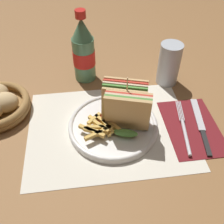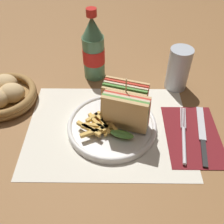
{
  "view_description": "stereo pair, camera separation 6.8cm",
  "coord_description": "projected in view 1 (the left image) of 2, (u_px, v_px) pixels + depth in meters",
  "views": [
    {
      "loc": [
        -0.07,
        -0.46,
        0.52
      ],
      "look_at": [
        -0.01,
        0.03,
        0.04
      ],
      "focal_mm": 42.0,
      "sensor_mm": 36.0,
      "label": 1
    },
    {
      "loc": [
        -0.01,
        -0.46,
        0.52
      ],
      "look_at": [
        -0.01,
        0.03,
        0.04
      ],
      "focal_mm": 42.0,
      "sensor_mm": 36.0,
      "label": 2
    }
  ],
  "objects": [
    {
      "name": "ground_plane",
      "position": [
        117.0,
        129.0,
        0.69
      ],
      "size": [
        4.0,
        4.0,
        0.0
      ],
      "primitive_type": "plane",
      "color": "olive"
    },
    {
      "name": "placemat",
      "position": [
        110.0,
        128.0,
        0.69
      ],
      "size": [
        0.43,
        0.33,
        0.0
      ],
      "color": "silver",
      "rests_on": "ground_plane"
    },
    {
      "name": "plate_main",
      "position": [
        113.0,
        125.0,
        0.69
      ],
      "size": [
        0.23,
        0.23,
        0.02
      ],
      "color": "white",
      "rests_on": "ground_plane"
    },
    {
      "name": "club_sandwich",
      "position": [
        126.0,
        107.0,
        0.65
      ],
      "size": [
        0.13,
        0.12,
        0.15
      ],
      "color": "tan",
      "rests_on": "plate_main"
    },
    {
      "name": "fries_pile",
      "position": [
        100.0,
        127.0,
        0.66
      ],
      "size": [
        0.11,
        0.09,
        0.02
      ],
      "color": "gold",
      "rests_on": "plate_main"
    },
    {
      "name": "ketchup_blob",
      "position": [
        104.0,
        119.0,
        0.68
      ],
      "size": [
        0.04,
        0.04,
        0.01
      ],
      "color": "maroon",
      "rests_on": "plate_main"
    },
    {
      "name": "napkin",
      "position": [
        192.0,
        127.0,
        0.7
      ],
      "size": [
        0.14,
        0.21,
        0.0
      ],
      "color": "maroon",
      "rests_on": "ground_plane"
    },
    {
      "name": "fork",
      "position": [
        185.0,
        131.0,
        0.68
      ],
      "size": [
        0.04,
        0.19,
        0.01
      ],
      "rotation": [
        0.0,
        0.0,
        -0.16
      ],
      "color": "silver",
      "rests_on": "napkin"
    },
    {
      "name": "knife",
      "position": [
        201.0,
        125.0,
        0.69
      ],
      "size": [
        0.05,
        0.2,
        0.0
      ],
      "rotation": [
        0.0,
        0.0,
        -0.16
      ],
      "color": "black",
      "rests_on": "napkin"
    },
    {
      "name": "coke_bottle_near",
      "position": [
        84.0,
        51.0,
        0.79
      ],
      "size": [
        0.07,
        0.07,
        0.22
      ],
      "color": "#4C7F5B",
      "rests_on": "ground_plane"
    },
    {
      "name": "glass_near",
      "position": [
        169.0,
        66.0,
        0.8
      ],
      "size": [
        0.07,
        0.07,
        0.13
      ],
      "color": "silver",
      "rests_on": "ground_plane"
    }
  ]
}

